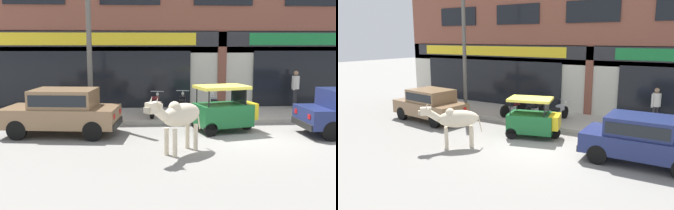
{
  "view_description": "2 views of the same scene",
  "coord_description": "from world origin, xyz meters",
  "views": [
    {
      "loc": [
        -3.47,
        -11.58,
        2.86
      ],
      "look_at": [
        -2.62,
        1.0,
        0.88
      ],
      "focal_mm": 42.0,
      "sensor_mm": 36.0,
      "label": 1
    },
    {
      "loc": [
        4.63,
        -10.02,
        3.73
      ],
      "look_at": [
        -2.05,
        1.0,
        1.1
      ],
      "focal_mm": 35.0,
      "sensor_mm": 36.0,
      "label": 2
    }
  ],
  "objects": [
    {
      "name": "motorcycle_0",
      "position": [
        -2.97,
        3.22,
        0.52
      ],
      "size": [
        0.63,
        1.8,
        0.88
      ],
      "color": "black",
      "rests_on": "sidewalk"
    },
    {
      "name": "car_0",
      "position": [
        3.23,
        0.15,
        0.81
      ],
      "size": [
        3.64,
        1.66,
        1.46
      ],
      "color": "black",
      "rests_on": "ground"
    },
    {
      "name": "auto_rickshaw",
      "position": [
        -0.77,
        0.9,
        0.66
      ],
      "size": [
        2.14,
        1.55,
        1.52
      ],
      "color": "black",
      "rests_on": "ground"
    },
    {
      "name": "motorcycle_2",
      "position": [
        -0.69,
        3.25,
        0.52
      ],
      "size": [
        0.52,
        1.81,
        0.88
      ],
      "color": "black",
      "rests_on": "sidewalk"
    },
    {
      "name": "sidewalk",
      "position": [
        0.0,
        3.71,
        0.07
      ],
      "size": [
        19.0,
        3.02,
        0.13
      ],
      "primitive_type": "cube",
      "color": "#B7AFA3",
      "rests_on": "ground"
    },
    {
      "name": "motorcycle_1",
      "position": [
        -1.91,
        3.38,
        0.52
      ],
      "size": [
        0.57,
        1.81,
        0.88
      ],
      "color": "black",
      "rests_on": "sidewalk"
    },
    {
      "name": "utility_pole",
      "position": [
        -5.29,
        2.5,
        3.23
      ],
      "size": [
        0.18,
        0.18,
        6.19
      ],
      "primitive_type": "cylinder",
      "color": "#595651",
      "rests_on": "sidewalk"
    },
    {
      "name": "cow",
      "position": [
        -2.5,
        -1.59,
        1.01
      ],
      "size": [
        1.68,
        1.67,
        1.61
      ],
      "color": "beige",
      "rests_on": "ground"
    },
    {
      "name": "shop_building",
      "position": [
        0.0,
        5.48,
        3.9
      ],
      "size": [
        23.0,
        1.4,
        8.24
      ],
      "color": "brown",
      "rests_on": "ground"
    },
    {
      "name": "pedestrian",
      "position": [
        3.05,
        4.6,
        1.12
      ],
      "size": [
        0.34,
        0.41,
        1.6
      ],
      "color": "#2D2D33",
      "rests_on": "sidewalk"
    },
    {
      "name": "car_1",
      "position": [
        -5.94,
        0.74,
        0.81
      ],
      "size": [
        3.74,
        2.01,
        1.46
      ],
      "color": "black",
      "rests_on": "ground"
    },
    {
      "name": "ground_plane",
      "position": [
        0.0,
        0.0,
        0.0
      ],
      "size": [
        90.0,
        90.0,
        0.0
      ],
      "primitive_type": "plane",
      "color": "gray"
    }
  ]
}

